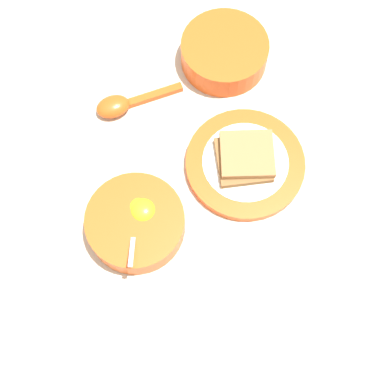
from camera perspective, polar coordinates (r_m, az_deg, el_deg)
The scene contains 6 objects.
ground_plane at distance 0.92m, azimuth -3.60°, elevation 3.05°, with size 3.00×3.00×0.00m, color beige.
egg_bowl at distance 0.86m, azimuth -6.01°, elevation -3.27°, with size 0.16×0.16×0.07m.
toast_plate at distance 0.91m, azimuth 5.67°, elevation 3.03°, with size 0.20×0.20×0.02m.
toast_sandwich at distance 0.89m, azimuth 5.70°, elevation 3.71°, with size 0.11×0.10×0.02m.
soup_spoon at distance 0.96m, azimuth -7.54°, elevation 9.26°, with size 0.16×0.05×0.03m.
congee_bowl at distance 1.00m, azimuth 3.48°, elevation 14.71°, with size 0.16×0.16×0.05m.
Camera 1 is at (0.05, 0.37, 0.84)m, focal length 50.00 mm.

